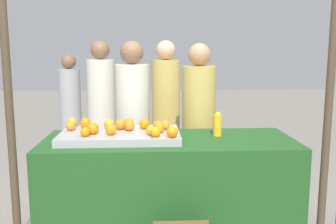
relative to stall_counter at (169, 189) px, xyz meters
The scene contains 28 objects.
stall_counter is the anchor object (origin of this frame).
orange_tray 0.61m from the stall_counter, behind, with size 0.97×0.57×0.06m, color #9EA0A5.
orange_0 0.54m from the stall_counter, 158.26° to the right, with size 0.08×0.08×0.08m, color orange.
orange_1 0.59m from the stall_counter, 147.65° to the left, with size 0.09×0.09×0.09m, color orange.
orange_2 0.81m from the stall_counter, behind, with size 0.08×0.08×0.08m, color orange.
orange_3 0.82m from the stall_counter, behind, with size 0.09×0.09×0.09m, color orange.
orange_4 0.71m from the stall_counter, 169.26° to the right, with size 0.08×0.08×0.08m, color orange.
orange_5 0.54m from the stall_counter, 102.87° to the left, with size 0.08×0.08×0.08m, color orange.
orange_6 0.54m from the stall_counter, 153.08° to the left, with size 0.08×0.08×0.08m, color orange.
orange_7 0.57m from the stall_counter, 86.14° to the right, with size 0.09×0.09×0.09m, color orange.
orange_8 0.56m from the stall_counter, 144.74° to the right, with size 0.08×0.08×0.08m, color orange.
orange_9 0.66m from the stall_counter, 151.43° to the left, with size 0.09×0.09×0.09m, color orange.
orange_10 0.63m from the stall_counter, 169.20° to the left, with size 0.08×0.08×0.08m, color orange.
orange_11 0.98m from the stall_counter, behind, with size 0.08×0.08×0.08m, color orange.
orange_12 0.74m from the stall_counter, 166.28° to the left, with size 0.09×0.09×0.09m, color orange.
orange_13 1.01m from the stall_counter, 163.99° to the left, with size 0.08×0.08×0.08m, color orange.
orange_14 0.85m from the stall_counter, 168.23° to the right, with size 0.07×0.07×0.07m, color orange.
orange_15 0.91m from the stall_counter, 164.86° to the left, with size 0.09×0.09×0.09m, color orange.
orange_16 0.68m from the stall_counter, 164.45° to the left, with size 0.09×0.09×0.09m, color orange.
orange_17 0.57m from the stall_counter, 122.21° to the right, with size 0.08×0.08×0.08m, color orange.
juice_bottle 0.68m from the stall_counter, 13.10° to the left, with size 0.07×0.07×0.20m.
vendor_left 0.83m from the stall_counter, 115.27° to the left, with size 0.34×0.34×1.67m.
vendor_right 0.84m from the stall_counter, 64.16° to the left, with size 0.33×0.33×1.65m.
crowd_person_0 2.81m from the stall_counter, 117.63° to the left, with size 0.31×0.31×1.52m.
crowd_person_1 1.87m from the stall_counter, 114.06° to the left, with size 0.34×0.34×1.70m.
crowd_person_2 1.50m from the stall_counter, 88.33° to the left, with size 0.34×0.34×1.70m.
canopy_post_left 1.38m from the stall_counter, 158.33° to the right, with size 0.06×0.06×2.24m, color #473828.
canopy_post_right 1.38m from the stall_counter, 21.67° to the right, with size 0.06×0.06×2.24m, color #473828.
Camera 1 is at (-0.16, -3.03, 1.58)m, focal length 40.53 mm.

